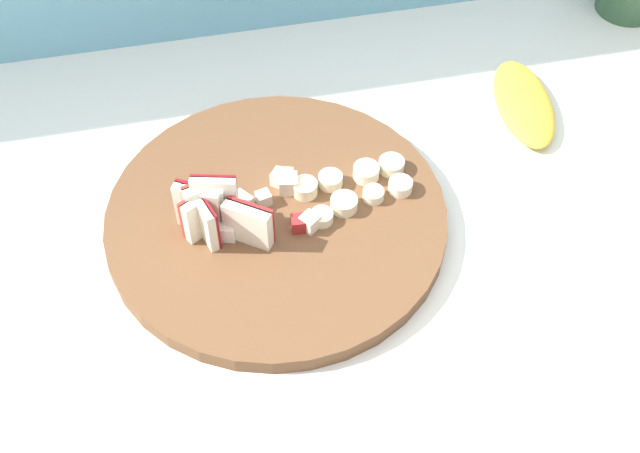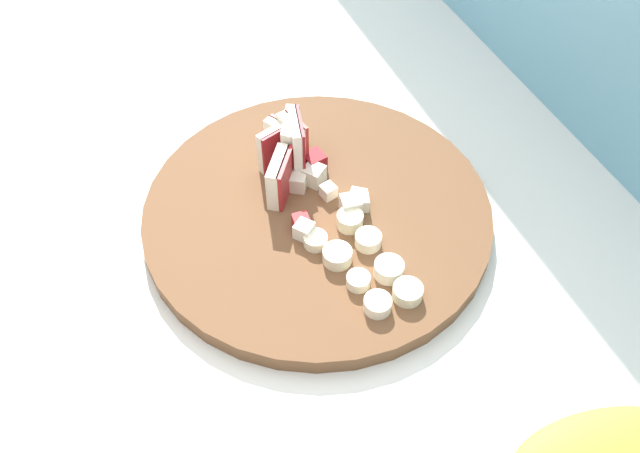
% 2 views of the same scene
% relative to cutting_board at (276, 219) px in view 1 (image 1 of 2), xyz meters
% --- Properties ---
extents(tiled_countertop, '(1.58, 0.79, 0.92)m').
position_rel_cutting_board_xyz_m(tiled_countertop, '(0.11, -0.06, -0.46)').
color(tiled_countertop, silver).
rests_on(tiled_countertop, ground).
extents(tile_backsplash, '(2.40, 0.04, 1.48)m').
position_rel_cutting_board_xyz_m(tile_backsplash, '(0.11, 0.36, -0.18)').
color(tile_backsplash, '#6BADC6').
rests_on(tile_backsplash, ground).
extents(cutting_board, '(0.37, 0.37, 0.02)m').
position_rel_cutting_board_xyz_m(cutting_board, '(0.00, 0.00, 0.00)').
color(cutting_board, brown).
rests_on(cutting_board, tiled_countertop).
extents(apple_wedge_fan, '(0.10, 0.07, 0.07)m').
position_rel_cutting_board_xyz_m(apple_wedge_fan, '(-0.07, -0.01, 0.04)').
color(apple_wedge_fan, maroon).
rests_on(apple_wedge_fan, cutting_board).
extents(apple_dice_pile, '(0.11, 0.09, 0.02)m').
position_rel_cutting_board_xyz_m(apple_dice_pile, '(-0.02, 0.01, 0.02)').
color(apple_dice_pile, '#EFE5CC').
rests_on(apple_dice_pile, cutting_board).
extents(banana_slice_rows, '(0.13, 0.08, 0.02)m').
position_rel_cutting_board_xyz_m(banana_slice_rows, '(0.09, 0.01, 0.02)').
color(banana_slice_rows, '#F4EAC6').
rests_on(banana_slice_rows, cutting_board).
extents(banana_peel, '(0.09, 0.16, 0.02)m').
position_rel_cutting_board_xyz_m(banana_peel, '(0.33, 0.12, 0.00)').
color(banana_peel, gold).
rests_on(banana_peel, tiled_countertop).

